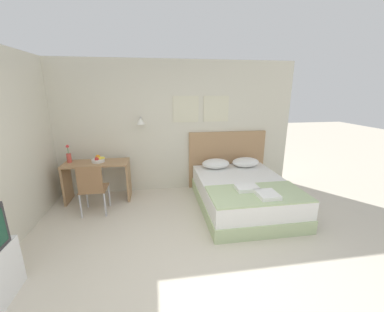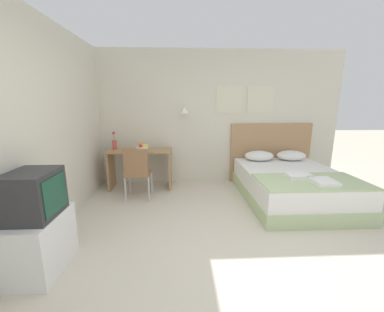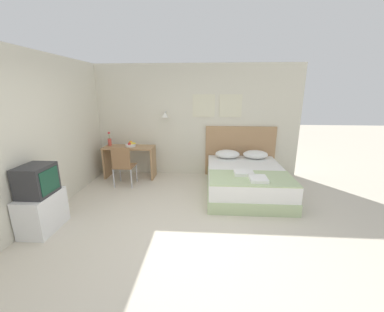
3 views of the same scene
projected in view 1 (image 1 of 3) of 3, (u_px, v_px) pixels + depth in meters
name	position (u px, v px, depth m)	size (l,w,h in m)	color
ground_plane	(186.00, 282.00, 2.64)	(24.00, 24.00, 0.00)	beige
wall_back	(169.00, 127.00, 4.83)	(5.25, 0.31, 2.65)	beige
bed	(243.00, 194.00, 4.27)	(1.56, 2.01, 0.51)	#B2C693
headboard	(227.00, 159.00, 5.16)	(1.68, 0.06, 1.22)	#A87F56
pillow_left	(216.00, 164.00, 4.84)	(0.57, 0.40, 0.19)	white
pillow_right	(246.00, 162.00, 4.94)	(0.57, 0.40, 0.19)	white
throw_blanket	(258.00, 194.00, 3.64)	(1.51, 0.80, 0.02)	#B2C693
folded_towel_near_foot	(247.00, 188.00, 3.74)	(0.35, 0.26, 0.06)	white
folded_towel_mid_bed	(267.00, 195.00, 3.51)	(0.30, 0.34, 0.06)	white
desk	(98.00, 174.00, 4.49)	(1.18, 0.49, 0.76)	#A87F56
desk_chair	(92.00, 186.00, 3.93)	(0.43, 0.43, 0.90)	#8E6642
fruit_bowl	(98.00, 160.00, 4.43)	(0.25, 0.24, 0.13)	silver
flower_vase	(69.00, 156.00, 4.38)	(0.08, 0.08, 0.34)	#D14C42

